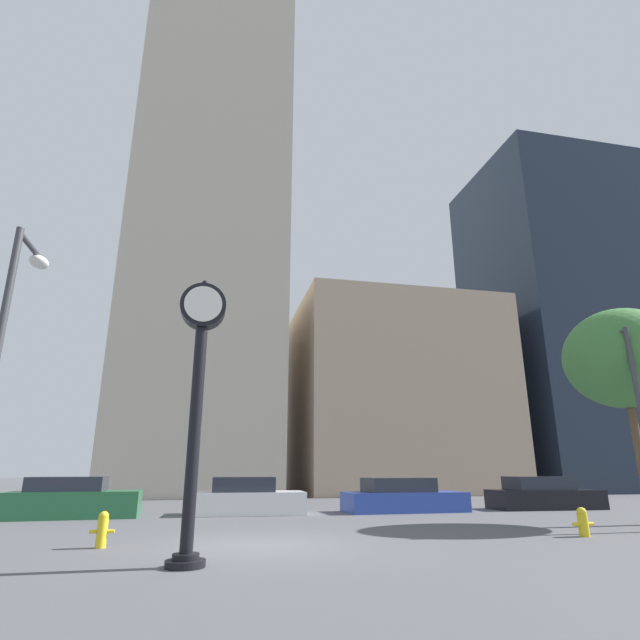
# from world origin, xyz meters

# --- Properties ---
(ground_plane) EXTENTS (200.00, 200.00, 0.00)m
(ground_plane) POSITION_xyz_m (0.00, 0.00, 0.00)
(ground_plane) COLOR #515156
(building_tall_tower) EXTENTS (10.61, 12.00, 38.64)m
(building_tall_tower) POSITION_xyz_m (-2.14, 24.00, 19.32)
(building_tall_tower) COLOR #BCB29E
(building_tall_tower) RESTS_ON ground_plane
(building_storefront_row) EXTENTS (14.59, 12.00, 13.63)m
(building_storefront_row) POSITION_xyz_m (12.08, 24.00, 6.81)
(building_storefront_row) COLOR tan
(building_storefront_row) RESTS_ON ground_plane
(building_glass_modern) EXTENTS (12.82, 12.00, 27.72)m
(building_glass_modern) POSITION_xyz_m (27.67, 24.00, 13.86)
(building_glass_modern) COLOR #1E2838
(building_glass_modern) RESTS_ON ground_plane
(street_clock) EXTENTS (0.87, 0.69, 5.21)m
(street_clock) POSITION_xyz_m (-1.51, -2.25, 3.23)
(street_clock) COLOR black
(street_clock) RESTS_ON ground_plane
(car_green) EXTENTS (4.48, 2.10, 1.35)m
(car_green) POSITION_xyz_m (-5.79, 7.84, 0.58)
(car_green) COLOR #236038
(car_green) RESTS_ON ground_plane
(car_white) EXTENTS (4.17, 2.06, 1.32)m
(car_white) POSITION_xyz_m (0.25, 7.99, 0.56)
(car_white) COLOR silver
(car_white) RESTS_ON ground_plane
(car_blue) EXTENTS (4.79, 2.09, 1.28)m
(car_blue) POSITION_xyz_m (6.32, 7.85, 0.54)
(car_blue) COLOR #28429E
(car_blue) RESTS_ON ground_plane
(car_black) EXTENTS (4.63, 1.96, 1.30)m
(car_black) POSITION_xyz_m (12.62, 7.93, 0.55)
(car_black) COLOR black
(car_black) RESTS_ON ground_plane
(fire_hydrant_near) EXTENTS (0.56, 0.25, 0.69)m
(fire_hydrant_near) POSITION_xyz_m (7.99, -0.14, 0.35)
(fire_hydrant_near) COLOR yellow
(fire_hydrant_near) RESTS_ON ground_plane
(fire_hydrant_far) EXTENTS (0.50, 0.22, 0.73)m
(fire_hydrant_far) POSITION_xyz_m (-3.36, 0.37, 0.37)
(fire_hydrant_far) COLOR yellow
(fire_hydrant_far) RESTS_ON ground_plane
(street_lamp_left) EXTENTS (0.36, 1.57, 6.04)m
(street_lamp_left) POSITION_xyz_m (-5.03, -1.75, 4.05)
(street_lamp_left) COLOR #38383D
(street_lamp_left) RESTS_ON ground_plane
(street_lamp_right) EXTENTS (0.36, 1.57, 5.67)m
(street_lamp_right) POSITION_xyz_m (10.75, 0.73, 3.84)
(street_lamp_right) COLOR #38383D
(street_lamp_right) RESTS_ON ground_plane
(bare_tree) EXTENTS (3.61, 3.61, 6.72)m
(bare_tree) POSITION_xyz_m (11.85, 1.79, 5.08)
(bare_tree) COLOR brown
(bare_tree) RESTS_ON ground_plane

